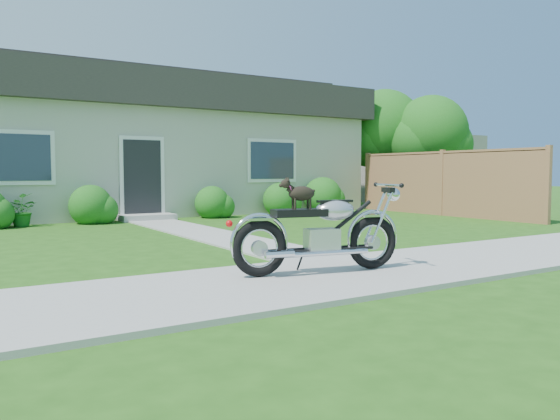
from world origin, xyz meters
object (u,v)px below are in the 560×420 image
object	(u,v)px
fence	(442,183)
tree_far	(388,132)
house	(158,144)
tree_near	(435,136)
motorcycle_with_dog	(322,231)
potted_plant_right	(222,205)
potted_plant_left	(20,210)

from	to	relation	value
fence	tree_far	size ratio (longest dim) A/B	1.57
house	tree_near	world-z (taller)	house
tree_near	motorcycle_with_dog	world-z (taller)	tree_near
house	tree_far	bearing A→B (deg)	-17.82
tree_near	motorcycle_with_dog	xyz separation A→B (m)	(-10.55, -7.91, -1.94)
tree_far	potted_plant_right	bearing A→B (deg)	-172.17
tree_near	tree_far	bearing A→B (deg)	116.65
fence	tree_far	bearing A→B (deg)	69.86
tree_near	tree_far	size ratio (longest dim) A/B	0.92
tree_near	fence	bearing A→B (deg)	-133.32
potted_plant_left	motorcycle_with_dog	distance (m)	8.78
fence	tree_far	xyz separation A→B (m)	(1.38, 3.77, 1.76)
tree_far	motorcycle_with_dog	size ratio (longest dim) A/B	1.91
fence	motorcycle_with_dog	size ratio (longest dim) A/B	3.00
house	tree_near	distance (m)	9.34
fence	tree_far	world-z (taller)	tree_far
motorcycle_with_dog	fence	bearing A→B (deg)	44.70
house	potted_plant_left	xyz separation A→B (m)	(-4.51, -3.44, -1.78)
potted_plant_right	motorcycle_with_dog	bearing A→B (deg)	-107.82
house	tree_near	size ratio (longest dim) A/B	3.24
potted_plant_right	motorcycle_with_dog	world-z (taller)	motorcycle_with_dog
tree_far	motorcycle_with_dog	distance (m)	13.75
tree_near	potted_plant_right	world-z (taller)	tree_near
potted_plant_right	motorcycle_with_dog	xyz separation A→B (m)	(-2.71, -8.44, 0.21)
fence	motorcycle_with_dog	bearing A→B (deg)	-146.16
fence	tree_near	distance (m)	3.48
tree_near	motorcycle_with_dog	bearing A→B (deg)	-143.14
fence	potted_plant_right	bearing A→B (deg)	153.83
fence	motorcycle_with_dog	world-z (taller)	fence
house	potted_plant_right	bearing A→B (deg)	-80.04
fence	potted_plant_right	world-z (taller)	fence
house	potted_plant_right	size ratio (longest dim) A/B	18.94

